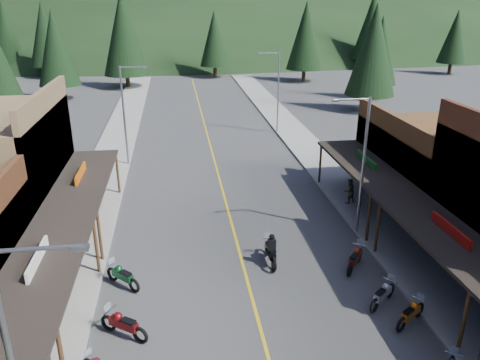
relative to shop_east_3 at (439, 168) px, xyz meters
name	(u,v)px	position (x,y,z in m)	size (l,w,h in m)	color
ground	(262,335)	(-13.75, -11.30, -2.53)	(220.00, 220.00, 0.00)	#38383A
centerline	(217,169)	(-13.75, 8.70, -2.53)	(0.15, 90.00, 0.01)	gold
sidewalk_west	(105,173)	(-22.45, 8.70, -2.46)	(3.40, 94.00, 0.15)	gray
sidewalk_east	(322,163)	(-5.05, 8.70, -2.46)	(3.40, 94.00, 0.15)	gray
shop_east_3	(439,168)	(0.00, 0.00, 0.00)	(10.90, 10.20, 6.20)	#4C2D16
streetlight_1	(126,112)	(-20.71, 10.70, 1.93)	(2.16, 0.18, 8.00)	gray
streetlight_2	(361,161)	(-6.80, -3.30, 1.93)	(2.16, 0.18, 8.00)	gray
streetlight_3	(277,89)	(-6.80, 18.70, 1.93)	(2.16, 0.18, 8.00)	gray
ridge_hill	(182,42)	(-13.75, 123.70, -2.53)	(310.00, 140.00, 60.00)	black
pine_1	(45,34)	(-37.75, 58.70, 4.70)	(5.88, 5.88, 12.50)	black
pine_2	(124,33)	(-23.75, 46.70, 5.46)	(6.72, 6.72, 14.00)	black
pine_3	(214,38)	(-9.75, 54.70, 3.95)	(5.04, 5.04, 11.00)	black
pine_4	(306,35)	(4.25, 48.70, 4.70)	(5.88, 5.88, 12.50)	black
pine_5	(372,25)	(20.25, 60.70, 5.46)	(6.72, 6.72, 14.00)	black
pine_6	(455,37)	(32.25, 52.70, 3.95)	(5.04, 5.04, 11.00)	black
pine_7	(6,32)	(-45.75, 64.70, 4.70)	(5.88, 5.88, 12.50)	black
pine_9	(380,50)	(10.25, 33.70, 3.85)	(4.93, 4.93, 10.80)	black
pine_10	(56,48)	(-31.75, 38.70, 4.25)	(5.38, 5.38, 11.60)	black
pine_11	(373,50)	(6.25, 26.70, 4.65)	(5.82, 5.82, 12.40)	black
bike_west_8	(123,323)	(-19.30, -10.62, -1.88)	(0.76, 2.29, 1.31)	#650D0F
bike_west_9	(123,275)	(-19.67, -6.97, -1.90)	(0.73, 2.20, 1.26)	#0E4723
bike_east_7	(411,312)	(-7.47, -11.47, -1.95)	(0.68, 2.04, 1.17)	#CB690E
bike_east_8	(383,293)	(-8.08, -10.04, -1.93)	(0.70, 2.11, 1.21)	#A6A6AB
bike_east_9	(355,258)	(-8.20, -7.00, -1.89)	(0.75, 2.24, 1.28)	maroon
rider_on_bike	(271,250)	(-12.30, -5.83, -1.82)	(0.80, 2.34, 1.78)	black
pedestrian_east_b	(349,191)	(-5.75, 0.60, -1.54)	(0.82, 0.47, 1.68)	brown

